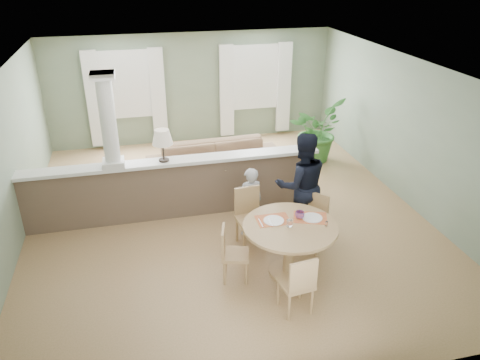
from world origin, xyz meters
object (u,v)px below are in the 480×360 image
object	(u,v)px
houseplant	(316,130)
man_person	(301,185)
dining_table	(290,235)
chair_far_man	(314,219)
chair_near	(298,283)
chair_far_boy	(249,214)
sofa	(217,165)
chair_side	(231,251)
child_person	(250,202)

from	to	relation	value
houseplant	man_person	world-z (taller)	man_person
dining_table	chair_far_man	distance (m)	0.87
chair_near	dining_table	bearing A→B (deg)	-108.44
chair_far_boy	man_person	bearing A→B (deg)	0.97
sofa	chair_far_boy	bearing A→B (deg)	-90.62
chair_far_man	chair_side	distance (m)	1.57
houseplant	man_person	distance (m)	3.32
man_person	chair_side	bearing A→B (deg)	37.53
chair_far_man	child_person	distance (m)	1.09
child_person	man_person	distance (m)	0.90
sofa	chair_side	bearing A→B (deg)	-100.04
chair_near	child_person	size ratio (longest dim) A/B	0.74
dining_table	man_person	world-z (taller)	man_person
sofa	child_person	size ratio (longest dim) A/B	2.27
houseplant	sofa	bearing A→B (deg)	-163.45
chair_far_man	man_person	bearing A→B (deg)	142.11
chair_far_boy	chair_side	bearing A→B (deg)	-125.51
chair_near	man_person	distance (m)	2.08
chair_far_boy	child_person	world-z (taller)	child_person
chair_side	child_person	bearing A→B (deg)	-12.43
dining_table	child_person	size ratio (longest dim) A/B	1.11
houseplant	chair_far_man	bearing A→B (deg)	-112.17
houseplant	chair_near	bearing A→B (deg)	-114.08
chair_far_boy	chair_far_man	world-z (taller)	chair_far_boy
chair_far_boy	chair_far_man	xyz separation A→B (m)	(0.99, -0.34, -0.04)
chair_far_man	chair_side	size ratio (longest dim) A/B	1.07
sofa	chair_far_man	bearing A→B (deg)	-70.91
child_person	man_person	size ratio (longest dim) A/B	0.68
chair_near	chair_far_boy	bearing A→B (deg)	-90.73
sofa	dining_table	bearing A→B (deg)	-84.70
dining_table	chair_far_man	size ratio (longest dim) A/B	1.50
dining_table	chair_far_boy	distance (m)	1.01
dining_table	chair_side	distance (m)	0.89
sofa	chair_far_man	world-z (taller)	chair_far_man
houseplant	child_person	size ratio (longest dim) A/B	1.14
houseplant	chair_far_boy	distance (m)	3.89
chair_near	child_person	world-z (taller)	child_person
sofa	houseplant	distance (m)	2.58
chair_far_boy	chair_side	distance (m)	1.00
chair_far_boy	chair_near	world-z (taller)	chair_far_boy
houseplant	man_person	bearing A→B (deg)	-116.20
chair_near	chair_side	world-z (taller)	chair_near
houseplant	dining_table	size ratio (longest dim) A/B	1.03
chair_near	man_person	xyz separation A→B (m)	(0.72, 1.91, 0.41)
child_person	chair_side	bearing A→B (deg)	53.31
chair_far_man	chair_side	world-z (taller)	chair_far_man
houseplant	dining_table	distance (m)	4.47
chair_far_boy	chair_far_man	distance (m)	1.04
child_person	sofa	bearing A→B (deg)	-95.11
chair_far_boy	chair_far_man	size ratio (longest dim) A/B	1.07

